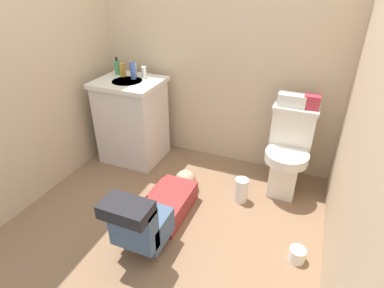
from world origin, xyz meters
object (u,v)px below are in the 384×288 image
Objects in this scene: faucet at (136,71)px; bottle_white at (144,72)px; vanity_cabinet at (132,120)px; person_plumber at (157,210)px; bottle_amber at (123,70)px; bottle_clear at (134,70)px; toilet at (288,152)px; paper_towel_roll at (241,190)px; tissue_box at (292,100)px; soap_dispenser at (117,67)px; bottle_blue at (133,71)px; toiletry_bag at (312,102)px; toilet_paper_roll at (297,255)px.

bottle_white reaches higher than faucet.
person_plumber is at bearing -49.68° from vanity_cabinet.
bottle_amber reaches higher than bottle_clear.
toilet reaches higher than paper_towel_roll.
bottle_amber is 1.55m from paper_towel_roll.
tissue_box reaches higher than person_plumber.
toilet is 3.41× the size of tissue_box.
soap_dispenser is at bearing 154.64° from bottle_amber.
bottle_blue is at bearing -176.73° from tissue_box.
toilet is 6.05× the size of toiletry_bag.
toilet_paper_roll is at bearing -28.08° from bottle_white.
faucet is at bearing 29.96° from bottle_amber.
faucet is 0.46× the size of paper_towel_roll.
faucet is at bearing 176.29° from toilet.
bottle_amber is at bearing -178.02° from tissue_box.
toiletry_bag is at bearing 45.35° from paper_towel_roll.
bottle_blue reaches higher than tissue_box.
faucet is 0.91× the size of toilet_paper_roll.
bottle_blue reaches higher than toilet_paper_roll.
tissue_box is 1.41× the size of bottle_blue.
toilet is at bearing -139.23° from toiletry_bag.
toiletry_bag is at bearing 0.63° from bottle_white.
bottle_white reaches higher than paper_towel_roll.
bottle_clear is at bearing 7.18° from soap_dispenser.
toiletry_bag is 1.17× the size of bottle_white.
paper_towel_roll reaches higher than toilet_paper_roll.
bottle_clear is at bearing 153.00° from toilet_paper_roll.
toiletry_bag is 1.79m from soap_dispenser.
toilet is at bearing -63.57° from tissue_box.
soap_dispenser is 1.33× the size of bottle_amber.
bottle_white is (0.10, 0.12, 0.45)m from vanity_cabinet.
bottle_clear is 2.11m from toilet_paper_roll.
bottle_blue is 2.04m from toilet_paper_roll.
vanity_cabinet is 1.27m from paper_towel_roll.
bottle_clear reaches higher than toilet.
bottle_blue is 0.10m from bottle_white.
vanity_cabinet is 6.57× the size of bottle_amber.
paper_towel_roll is at bearing -19.21° from faucet.
faucet is 0.80× the size of bottle_amber.
bottle_clear is (-1.52, 0.10, 0.51)m from toilet.
toilet is 0.46m from toiletry_bag.
toilet is 1.77m from soap_dispenser.
bottle_clear is at bearing 168.84° from bottle_white.
vanity_cabinet is 3.73× the size of tissue_box.
faucet reaches higher than vanity_cabinet.
vanity_cabinet reaches higher than paper_towel_roll.
toilet is 0.44m from tissue_box.
tissue_box reaches higher than paper_towel_roll.
faucet is 0.81× the size of toiletry_bag.
vanity_cabinet is 5.27× the size of bottle_blue.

